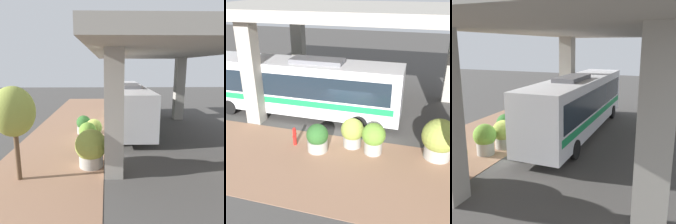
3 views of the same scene
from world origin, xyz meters
The scene contains 9 objects.
ground_plane centered at (0.00, 0.00, 0.00)m, with size 80.00×80.00×0.00m, color #474442.
sidewalk_strip centered at (-3.00, 0.00, 0.01)m, with size 6.00×40.00×0.02m.
overpass centered at (4.00, 0.00, 5.97)m, with size 9.40×19.82×6.79m.
bus centered at (2.20, 3.65, 2.08)m, with size 2.74×12.97×3.85m.
fire_hydrant centered at (-1.53, 2.42, 0.53)m, with size 0.39×0.19×1.05m.
planter_front centered at (-0.79, -0.57, 0.83)m, with size 1.21×1.21×1.60m.
planter_middle centered at (-1.14, -1.75, 0.88)m, with size 1.20×1.20×1.66m.
planter_back centered at (-1.71, 1.05, 0.73)m, with size 1.13×1.13×1.50m.
planter_extra centered at (-0.69, -4.89, 1.05)m, with size 1.71×1.71×2.08m.
Camera 2 is at (-13.46, -3.42, 7.95)m, focal length 45.00 mm.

